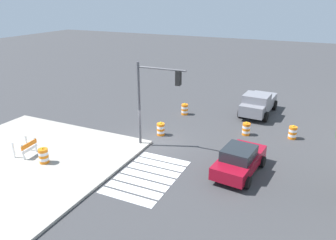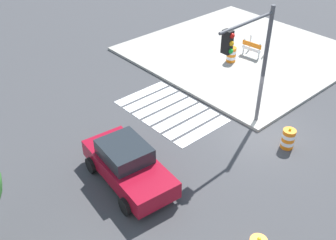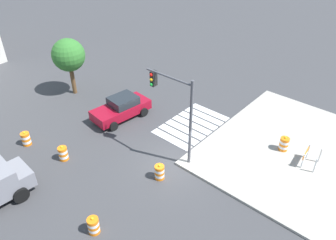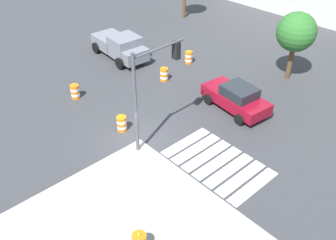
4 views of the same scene
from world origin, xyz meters
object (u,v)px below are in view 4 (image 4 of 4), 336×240
object	(u,v)px
traffic_barrel_median_near	(122,123)
traffic_light_pole	(152,79)
street_tree_streetside_mid	(296,32)
traffic_barrel_crosswalk_end	(189,57)
traffic_barrel_median_far	(164,74)
sports_car	(236,98)
pickup_truck	(121,46)
traffic_barrel_near_corner	(75,91)

from	to	relation	value
traffic_barrel_median_near	traffic_light_pole	xyz separation A→B (m)	(2.04, 0.63, 3.46)
street_tree_streetside_mid	traffic_barrel_crosswalk_end	bearing A→B (deg)	-150.85
traffic_barrel_crosswalk_end	traffic_barrel_median_far	world-z (taller)	same
traffic_barrel_median_near	traffic_barrel_crosswalk_end	bearing A→B (deg)	111.39
traffic_barrel_median_near	street_tree_streetside_mid	bearing A→B (deg)	76.85
sports_car	traffic_light_pole	world-z (taller)	traffic_light_pole
sports_car	pickup_truck	bearing A→B (deg)	-174.84
street_tree_streetside_mid	traffic_barrel_median_near	bearing A→B (deg)	-103.15
traffic_barrel_near_corner	traffic_light_pole	xyz separation A→B (m)	(6.83, 0.74, 3.46)
traffic_barrel_near_corner	traffic_barrel_crosswalk_end	xyz separation A→B (m)	(1.39, 8.79, 0.00)
traffic_barrel_near_corner	street_tree_streetside_mid	xyz separation A→B (m)	(7.63, 12.26, 2.87)
traffic_barrel_crosswalk_end	traffic_light_pole	distance (m)	10.31
traffic_barrel_near_corner	traffic_barrel_crosswalk_end	size ratio (longest dim) A/B	1.00
traffic_barrel_near_corner	traffic_barrel_median_far	bearing A→B (deg)	69.50
pickup_truck	traffic_barrel_crosswalk_end	distance (m)	5.13
traffic_barrel_near_corner	traffic_barrel_crosswalk_end	distance (m)	8.89
traffic_barrel_median_far	street_tree_streetside_mid	size ratio (longest dim) A/B	0.22
sports_car	traffic_barrel_median_far	size ratio (longest dim) A/B	4.39
traffic_barrel_median_near	traffic_barrel_median_far	world-z (taller)	same
pickup_truck	traffic_barrel_crosswalk_end	size ratio (longest dim) A/B	5.16
pickup_truck	traffic_light_pole	xyz separation A→B (m)	(9.41, -4.84, 2.94)
traffic_light_pole	traffic_barrel_crosswalk_end	bearing A→B (deg)	124.05
traffic_light_pole	street_tree_streetside_mid	world-z (taller)	traffic_light_pole
sports_car	traffic_barrel_near_corner	distance (m)	10.09
street_tree_streetside_mid	pickup_truck	bearing A→B (deg)	-146.76
traffic_barrel_crosswalk_end	traffic_barrel_median_far	bearing A→B (deg)	-76.64
traffic_barrel_median_near	traffic_barrel_median_far	size ratio (longest dim) A/B	1.00
pickup_truck	traffic_barrel_median_far	xyz separation A→B (m)	(4.71, 0.11, -0.52)
traffic_barrel_near_corner	traffic_barrel_median_far	world-z (taller)	same
traffic_barrel_median_far	pickup_truck	bearing A→B (deg)	-178.68
traffic_light_pole	traffic_barrel_median_far	bearing A→B (deg)	133.55
traffic_barrel_near_corner	traffic_light_pole	world-z (taller)	traffic_light_pole
sports_car	traffic_barrel_median_near	size ratio (longest dim) A/B	4.39
traffic_barrel_near_corner	traffic_barrel_median_near	bearing A→B (deg)	1.32
traffic_barrel_median_near	street_tree_streetside_mid	distance (m)	12.81
pickup_truck	sports_car	bearing A→B (deg)	5.16
street_tree_streetside_mid	sports_car	bearing A→B (deg)	-89.21
pickup_truck	street_tree_streetside_mid	xyz separation A→B (m)	(10.21, 6.69, 2.35)
traffic_barrel_median_far	street_tree_streetside_mid	world-z (taller)	street_tree_streetside_mid
traffic_barrel_near_corner	traffic_barrel_median_near	distance (m)	4.79
traffic_barrel_median_far	traffic_light_pole	world-z (taller)	traffic_light_pole
pickup_truck	traffic_barrel_near_corner	world-z (taller)	pickup_truck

